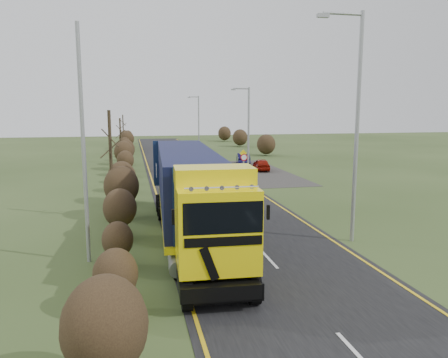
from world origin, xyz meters
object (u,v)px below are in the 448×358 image
car_red_hatchback (261,165)px  streetlight_near (355,118)px  speed_sign (244,162)px  lorry (190,190)px  car_blue_sedan (243,159)px

car_red_hatchback → streetlight_near: streetlight_near is taller
car_red_hatchback → speed_sign: bearing=66.1°
lorry → speed_sign: 18.36m
streetlight_near → speed_sign: (-0.25, 18.47, -4.16)m
car_red_hatchback → car_blue_sedan: (-0.56, 5.16, 0.03)m
lorry → car_blue_sedan: bearing=73.4°
car_red_hatchback → streetlight_near: (-2.86, -23.42, 5.13)m
car_blue_sedan → streetlight_near: 29.12m
car_blue_sedan → streetlight_near: streetlight_near is taller
lorry → car_red_hatchback: lorry is taller
lorry → car_blue_sedan: 28.76m
car_blue_sedan → speed_sign: size_ratio=1.68×
streetlight_near → car_blue_sedan: bearing=85.4°
car_red_hatchback → speed_sign: speed_sign is taller
car_red_hatchback → streetlight_near: bearing=91.3°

